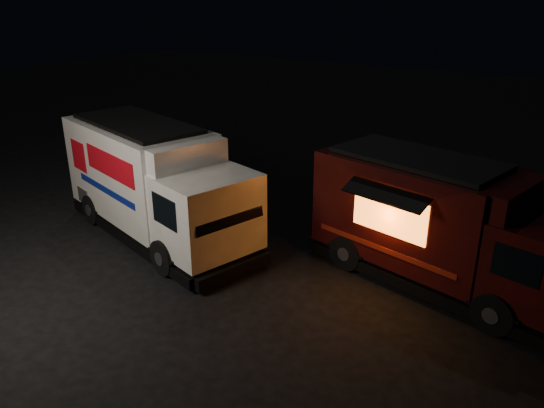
{
  "coord_description": "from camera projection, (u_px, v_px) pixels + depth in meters",
  "views": [
    {
      "loc": [
        7.02,
        -8.11,
        6.56
      ],
      "look_at": [
        0.27,
        2.0,
        1.65
      ],
      "focal_mm": 35.0,
      "sensor_mm": 36.0,
      "label": 1
    }
  ],
  "objects": [
    {
      "name": "ground",
      "position": [
        215.0,
        294.0,
        12.32
      ],
      "size": [
        80.0,
        80.0,
        0.0
      ],
      "primitive_type": "plane",
      "color": "black",
      "rests_on": "ground"
    },
    {
      "name": "white_truck",
      "position": [
        158.0,
        184.0,
        14.66
      ],
      "size": [
        7.41,
        4.13,
        3.19
      ],
      "primitive_type": null,
      "rotation": [
        0.0,
        0.0,
        -0.26
      ],
      "color": "white",
      "rests_on": "ground"
    },
    {
      "name": "red_truck",
      "position": [
        444.0,
        225.0,
        12.3
      ],
      "size": [
        6.8,
        3.66,
        3.0
      ],
      "primitive_type": null,
      "rotation": [
        0.0,
        0.0,
        -0.21
      ],
      "color": "#380A0B",
      "rests_on": "ground"
    }
  ]
}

